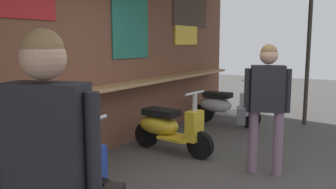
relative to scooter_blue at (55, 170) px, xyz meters
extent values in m
cube|color=brown|center=(1.11, 0.94, 1.32)|extent=(9.69, 0.25, 3.42)
cube|color=#A87F51|center=(1.11, 0.64, 0.62)|extent=(8.72, 0.36, 0.05)
cube|color=#236B5B|center=(2.34, 0.80, 1.93)|extent=(0.93, 0.02, 1.83)
cube|color=gold|center=(4.20, 0.80, 1.41)|extent=(0.92, 0.03, 0.38)
cylinder|color=#332D28|center=(5.18, -1.42, 1.30)|extent=(0.08, 0.08, 3.37)
ellipsoid|color=#233D9E|center=(-0.01, 0.17, 0.01)|extent=(0.43, 0.72, 0.30)
cube|color=black|center=(-0.01, 0.12, 0.21)|extent=(0.34, 0.57, 0.10)
cube|color=#233D9E|center=(0.01, -0.18, -0.14)|extent=(0.41, 0.52, 0.04)
cube|color=#233D9E|center=(0.03, -0.48, 0.08)|extent=(0.29, 0.18, 0.44)
cylinder|color=#B7B7BC|center=(0.03, -0.48, 0.21)|extent=(0.07, 0.07, 0.70)
cylinder|color=#B7B7BC|center=(0.03, -0.48, 0.56)|extent=(0.46, 0.07, 0.04)
cylinder|color=black|center=(-0.03, 0.42, -0.19)|extent=(0.13, 0.41, 0.40)
ellipsoid|color=gold|center=(2.18, 0.17, 0.01)|extent=(0.43, 0.73, 0.30)
cube|color=black|center=(2.18, 0.12, 0.21)|extent=(0.34, 0.57, 0.10)
cube|color=gold|center=(2.16, -0.18, -0.14)|extent=(0.42, 0.53, 0.04)
cube|color=gold|center=(2.14, -0.48, 0.08)|extent=(0.29, 0.18, 0.44)
cylinder|color=#B7B7BC|center=(2.14, -0.48, 0.21)|extent=(0.07, 0.07, 0.70)
cylinder|color=#B7B7BC|center=(2.14, -0.48, 0.56)|extent=(0.46, 0.07, 0.04)
cylinder|color=black|center=(2.13, -0.58, -0.19)|extent=(0.13, 0.41, 0.40)
cylinder|color=black|center=(2.20, 0.42, -0.19)|extent=(0.13, 0.41, 0.40)
ellipsoid|color=#B2B5BA|center=(4.32, 0.17, 0.01)|extent=(0.38, 0.70, 0.30)
cube|color=black|center=(4.32, 0.12, 0.21)|extent=(0.30, 0.55, 0.10)
cube|color=#B2B5BA|center=(4.32, -0.18, -0.14)|extent=(0.38, 0.50, 0.04)
cube|color=#B2B5BA|center=(4.31, -0.48, 0.08)|extent=(0.28, 0.16, 0.44)
cylinder|color=#B7B7BC|center=(4.31, -0.48, 0.21)|extent=(0.07, 0.07, 0.70)
cylinder|color=#B7B7BC|center=(4.31, -0.48, 0.56)|extent=(0.46, 0.04, 0.04)
cylinder|color=black|center=(4.31, -0.58, -0.19)|extent=(0.10, 0.40, 0.40)
cylinder|color=black|center=(4.32, 0.42, -0.19)|extent=(0.10, 0.40, 0.40)
cube|color=#232328|center=(-1.14, -1.31, 0.78)|extent=(0.34, 0.47, 0.61)
sphere|color=tan|center=(-1.14, -1.31, 1.21)|extent=(0.23, 0.23, 0.23)
sphere|color=olive|center=(-1.14, -1.31, 1.25)|extent=(0.21, 0.21, 0.21)
cylinder|color=#232328|center=(-1.22, -1.07, 0.75)|extent=(0.08, 0.08, 0.57)
cylinder|color=#232328|center=(-1.05, -1.55, 0.75)|extent=(0.08, 0.08, 0.57)
cylinder|color=gray|center=(2.08, -1.69, 0.02)|extent=(0.12, 0.12, 0.81)
cylinder|color=gray|center=(2.00, -1.39, 0.02)|extent=(0.12, 0.12, 0.81)
cube|color=#232328|center=(2.04, -1.54, 0.71)|extent=(0.34, 0.45, 0.57)
sphere|color=tan|center=(2.04, -1.54, 1.12)|extent=(0.22, 0.22, 0.22)
sphere|color=olive|center=(2.04, -1.54, 1.16)|extent=(0.20, 0.20, 0.20)
cylinder|color=#232328|center=(2.13, -1.77, 0.69)|extent=(0.08, 0.08, 0.54)
cylinder|color=#232328|center=(1.95, -1.32, 0.69)|extent=(0.08, 0.08, 0.54)
cube|color=#4C4C51|center=(1.90, -1.26, 0.37)|extent=(0.28, 0.19, 0.20)
camera|label=1|loc=(-2.35, -2.80, 1.29)|focal=38.27mm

